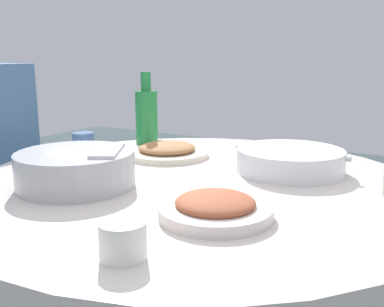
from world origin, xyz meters
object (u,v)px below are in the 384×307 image
object	(u,v)px
rice_bowl	(76,168)
dish_tofu_braise	(167,151)
round_dining_table	(195,218)
soup_bowl	(290,161)
dish_stirfry	(215,208)
tea_cup_far	(123,240)
green_bottle	(147,115)
tea_cup_near	(84,142)

from	to	relation	value
rice_bowl	dish_tofu_braise	world-z (taller)	rice_bowl
round_dining_table	soup_bowl	world-z (taller)	soup_bowl
dish_stirfry	tea_cup_far	distance (m)	0.22
green_bottle	rice_bowl	bearing A→B (deg)	17.83
soup_bowl	dish_stirfry	xyz separation A→B (m)	(0.39, -0.02, -0.01)
rice_bowl	tea_cup_near	bearing A→B (deg)	-138.53
tea_cup_far	rice_bowl	bearing A→B (deg)	-125.78
dish_stirfry	round_dining_table	bearing A→B (deg)	-141.29
rice_bowl	dish_tofu_braise	distance (m)	0.36
soup_bowl	dish_stirfry	world-z (taller)	soup_bowl
rice_bowl	green_bottle	bearing A→B (deg)	-162.17
green_bottle	tea_cup_near	xyz separation A→B (m)	(0.21, -0.09, -0.07)
rice_bowl	dish_stirfry	xyz separation A→B (m)	(0.02, 0.37, -0.02)
round_dining_table	tea_cup_near	xyz separation A→B (m)	(-0.09, -0.45, 0.13)
round_dining_table	dish_stirfry	distance (m)	0.28
tea_cup_far	green_bottle	bearing A→B (deg)	-146.25
soup_bowl	dish_stirfry	distance (m)	0.39
tea_cup_near	green_bottle	bearing A→B (deg)	157.54
soup_bowl	dish_tofu_braise	xyz separation A→B (m)	(0.01, -0.37, -0.01)
soup_bowl	tea_cup_near	size ratio (longest dim) A/B	4.60
rice_bowl	tea_cup_near	world-z (taller)	rice_bowl
round_dining_table	soup_bowl	xyz separation A→B (m)	(-0.19, 0.17, 0.13)
tea_cup_far	dish_stirfry	bearing A→B (deg)	169.83
green_bottle	tea_cup_far	world-z (taller)	green_bottle
soup_bowl	green_bottle	size ratio (longest dim) A/B	1.25
dish_tofu_braise	green_bottle	world-z (taller)	green_bottle
round_dining_table	tea_cup_far	bearing A→B (deg)	15.89
round_dining_table	tea_cup_far	world-z (taller)	tea_cup_far
dish_stirfry	tea_cup_near	size ratio (longest dim) A/B	3.28
rice_bowl	green_bottle	xyz separation A→B (m)	(-0.49, -0.16, 0.05)
dish_stirfry	tea_cup_far	world-z (taller)	tea_cup_far
tea_cup_near	round_dining_table	bearing A→B (deg)	78.14
soup_bowl	dish_stirfry	bearing A→B (deg)	-2.29
rice_bowl	round_dining_table	bearing A→B (deg)	131.19
round_dining_table	rice_bowl	distance (m)	0.31
dish_tofu_braise	tea_cup_near	world-z (taller)	tea_cup_near
round_dining_table	rice_bowl	xyz separation A→B (m)	(0.18, -0.21, 0.14)
round_dining_table	tea_cup_far	xyz separation A→B (m)	(0.42, 0.12, 0.13)
round_dining_table	rice_bowl	size ratio (longest dim) A/B	4.14
dish_tofu_braise	tea_cup_far	world-z (taller)	tea_cup_far
round_dining_table	rice_bowl	bearing A→B (deg)	-48.81
round_dining_table	green_bottle	distance (m)	0.51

